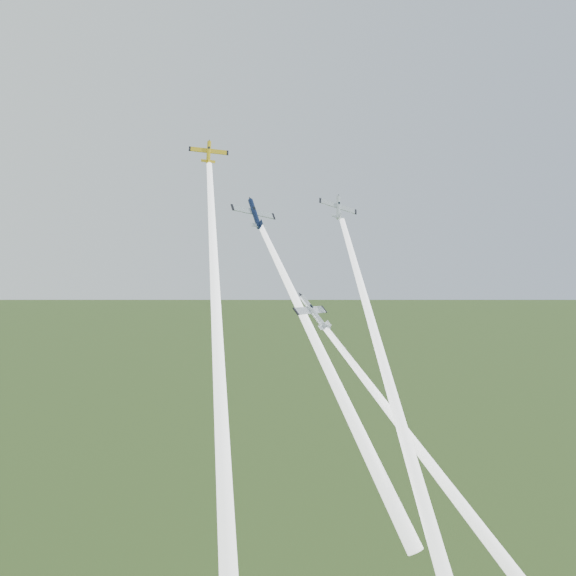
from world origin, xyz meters
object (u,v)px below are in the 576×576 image
object	(u,v)px
plane_navy	(255,214)
plane_yellow	(209,152)
plane_silver_right	(338,207)
plane_silver_low	(313,312)

from	to	relation	value
plane_navy	plane_yellow	bearing A→B (deg)	158.86
plane_navy	plane_silver_right	size ratio (longest dim) A/B	1.19
plane_silver_right	plane_silver_low	world-z (taller)	plane_silver_right
plane_silver_right	plane_silver_low	xyz separation A→B (m)	(-13.10, -11.43, -17.22)
plane_silver_right	plane_yellow	bearing A→B (deg)	-179.86
plane_navy	plane_silver_right	distance (m)	15.63
plane_yellow	plane_silver_low	size ratio (longest dim) A/B	0.79
plane_silver_right	plane_silver_low	distance (m)	24.47
plane_yellow	plane_navy	distance (m)	13.26
plane_yellow	plane_silver_low	world-z (taller)	plane_yellow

